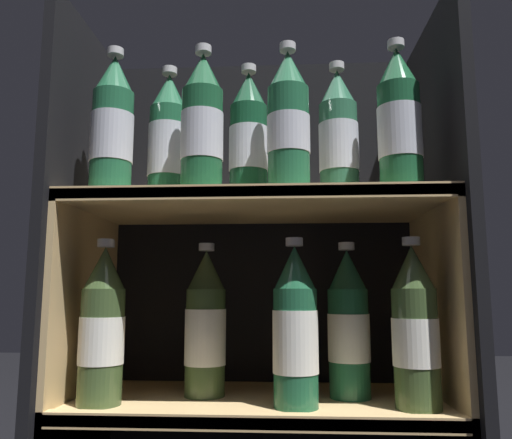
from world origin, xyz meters
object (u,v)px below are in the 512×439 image
bottle_lower_back_0 (205,327)px  bottle_upper_front_0 (112,129)px  bottle_upper_back_1 (249,140)px  bottle_upper_back_2 (339,139)px  bottle_lower_front_0 (102,329)px  bottle_lower_front_2 (415,330)px  bottle_lower_back_1 (349,327)px  bottle_upper_front_1 (202,127)px  bottle_upper_back_0 (168,142)px  bottle_upper_front_2 (288,125)px  bottle_upper_front_3 (399,123)px  bottle_lower_front_1 (295,330)px

bottle_lower_back_0 → bottle_upper_front_0: bearing=-152.7°
bottle_upper_back_1 → bottle_lower_back_0: 0.37m
bottle_upper_back_2 → bottle_lower_front_0: bearing=-168.7°
bottle_lower_front_2 → bottle_upper_back_2: bearing=142.2°
bottle_upper_back_2 → bottle_lower_front_0: size_ratio=1.00×
bottle_upper_back_1 → bottle_lower_front_2: size_ratio=1.00×
bottle_lower_front_2 → bottle_lower_back_1: 0.13m
bottle_lower_front_2 → bottle_lower_back_0: same height
bottle_upper_back_2 → bottle_lower_back_1: bearing=0.0°
bottle_upper_front_1 → bottle_upper_back_0: bearing=134.5°
bottle_lower_front_0 → bottle_upper_front_0: bearing=0.0°
bottle_lower_front_0 → bottle_lower_front_2: (0.54, -0.00, 0.00)m
bottle_upper_back_2 → bottle_lower_front_2: 0.39m
bottle_lower_front_0 → bottle_upper_back_2: bearing=11.3°
bottle_upper_front_2 → bottle_upper_back_0: 0.26m
bottle_upper_front_2 → bottle_upper_front_3: size_ratio=1.00×
bottle_lower_front_1 → bottle_lower_back_1: size_ratio=1.00×
bottle_upper_front_3 → bottle_upper_back_1: 0.29m
bottle_upper_back_2 → bottle_upper_front_0: bearing=-168.6°
bottle_upper_back_0 → bottle_upper_back_1: size_ratio=1.00×
bottle_upper_back_0 → bottle_lower_front_0: (-0.09, -0.09, -0.36)m
bottle_upper_front_1 → bottle_upper_back_1: 0.12m
bottle_upper_front_0 → bottle_upper_back_2: bearing=11.4°
bottle_upper_front_1 → bottle_lower_back_1: bottle_upper_front_1 is taller
bottle_upper_front_2 → bottle_upper_back_1: 0.12m
bottle_upper_front_1 → bottle_upper_front_2: 0.16m
bottle_lower_front_0 → bottle_lower_front_1: size_ratio=1.00×
bottle_upper_front_0 → bottle_lower_front_2: bearing=-0.0°
bottle_upper_front_2 → bottle_lower_front_2: (0.21, -0.00, -0.36)m
bottle_upper_back_0 → bottle_lower_front_1: bearing=-18.9°
bottle_upper_back_0 → bottle_lower_front_0: 0.38m
bottle_upper_front_3 → bottle_upper_back_1: (-0.28, 0.09, 0.00)m
bottle_upper_front_0 → bottle_lower_front_1: bearing=-0.0°
bottle_upper_front_0 → bottle_upper_front_2: 0.33m
bottle_upper_front_1 → bottle_lower_back_0: (-0.00, 0.09, -0.36)m
bottle_upper_front_3 → bottle_lower_front_1: bottle_upper_front_3 is taller
bottle_upper_front_3 → bottle_upper_front_1: bearing=180.0°
bottle_upper_front_0 → bottle_upper_front_3: same height
bottle_lower_back_1 → bottle_lower_front_0: bearing=-168.9°
bottle_lower_front_1 → bottle_upper_back_0: bearing=161.1°
bottle_upper_front_1 → bottle_lower_front_1: 0.40m
bottle_lower_front_1 → bottle_upper_back_1: bearing=135.5°
bottle_upper_front_0 → bottle_upper_back_2: 0.43m
bottle_upper_back_2 → bottle_upper_front_1: bearing=-161.6°
bottle_upper_back_0 → bottle_lower_front_0: bearing=-135.2°
bottle_upper_front_2 → bottle_upper_back_0: same height
bottle_upper_front_3 → bottle_lower_front_0: bottle_upper_front_3 is taller
bottle_lower_front_2 → bottle_upper_front_1: bearing=180.0°
bottle_upper_back_2 → bottle_lower_front_1: size_ratio=1.00×
bottle_lower_front_1 → bottle_lower_back_0: same height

